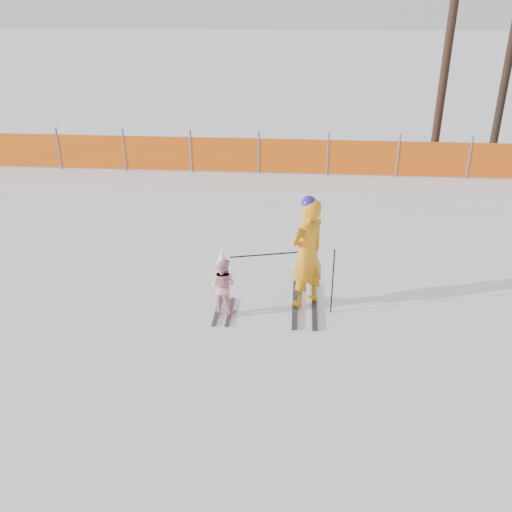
# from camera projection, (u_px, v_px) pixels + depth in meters

# --- Properties ---
(ground) EXTENTS (120.00, 120.00, 0.00)m
(ground) POSITION_uv_depth(u_px,v_px,m) (254.00, 322.00, 9.58)
(ground) COLOR white
(ground) RESTS_ON ground
(adult) EXTENTS (0.84, 1.65, 2.05)m
(adult) POSITION_uv_depth(u_px,v_px,m) (307.00, 253.00, 9.64)
(adult) COLOR black
(adult) RESTS_ON ground
(child) EXTENTS (0.59, 0.93, 1.19)m
(child) POSITION_uv_depth(u_px,v_px,m) (223.00, 285.00, 9.64)
(child) COLOR black
(child) RESTS_ON ground
(ski_poles) EXTENTS (1.74, 0.31, 1.20)m
(ski_poles) POSITION_uv_depth(u_px,v_px,m) (299.00, 268.00, 9.57)
(ski_poles) COLOR black
(ski_poles) RESTS_ON ground
(safety_fence) EXTENTS (17.59, 0.06, 1.25)m
(safety_fence) POSITION_uv_depth(u_px,v_px,m) (215.00, 154.00, 16.71)
(safety_fence) COLOR #595960
(safety_fence) RESTS_ON ground
(tree_trunks) EXTENTS (2.55, 1.65, 7.05)m
(tree_trunks) POSITION_uv_depth(u_px,v_px,m) (475.00, 55.00, 17.56)
(tree_trunks) COLOR black
(tree_trunks) RESTS_ON ground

